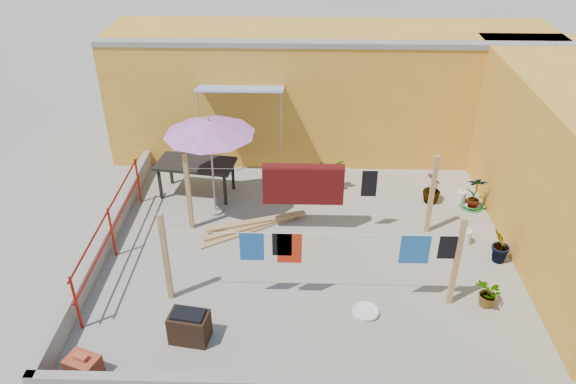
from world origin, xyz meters
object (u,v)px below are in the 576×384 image
at_px(patio_umbrella, 209,128).
at_px(water_jug_b, 466,237).
at_px(water_jug_a, 461,197).
at_px(green_hose, 471,205).
at_px(outdoor_table, 196,166).
at_px(brick_stack, 83,367).
at_px(brazier, 189,326).
at_px(white_basin, 366,312).
at_px(plant_back_a, 327,174).

xyz_separation_m(patio_umbrella, water_jug_b, (5.29, -1.02, -1.91)).
bearing_deg(water_jug_a, green_hose, -37.33).
bearing_deg(outdoor_table, water_jug_b, -17.24).
relative_size(brick_stack, brazier, 0.85).
xyz_separation_m(patio_umbrella, green_hose, (5.78, 0.38, -2.03)).
xyz_separation_m(patio_umbrella, white_basin, (3.06, -3.15, -2.02)).
bearing_deg(plant_back_a, brick_stack, -124.21).
distance_m(outdoor_table, water_jug_b, 6.11).
bearing_deg(brick_stack, water_jug_b, 28.31).
xyz_separation_m(brick_stack, white_basin, (4.44, 1.47, -0.14)).
bearing_deg(brazier, patio_umbrella, 91.67).
distance_m(white_basin, green_hose, 4.46).
distance_m(brazier, green_hose, 7.06).
distance_m(patio_umbrella, water_jug_a, 5.91).
bearing_deg(plant_back_a, brazier, -115.91).
xyz_separation_m(patio_umbrella, outdoor_table, (-0.52, 0.78, -1.32)).
xyz_separation_m(patio_umbrella, water_jug_a, (5.56, 0.54, -1.91)).
height_order(brick_stack, green_hose, brick_stack).
bearing_deg(water_jug_b, brick_stack, -151.69).
xyz_separation_m(brick_stack, green_hose, (7.16, 4.99, -0.15)).
bearing_deg(plant_back_a, water_jug_b, -37.26).
height_order(water_jug_a, plant_back_a, plant_back_a).
bearing_deg(green_hose, white_basin, -127.60).
height_order(outdoor_table, brazier, outdoor_table).
bearing_deg(water_jug_a, plant_back_a, 169.67).
distance_m(outdoor_table, white_basin, 5.36).
bearing_deg(plant_back_a, patio_umbrella, -156.24).
distance_m(water_jug_b, green_hose, 1.49).
bearing_deg(white_basin, brazier, -167.17).
bearing_deg(brick_stack, brazier, 27.98).
relative_size(brick_stack, green_hose, 1.10).
xyz_separation_m(white_basin, water_jug_b, (2.23, 2.13, 0.11)).
bearing_deg(outdoor_table, water_jug_a, -2.26).
xyz_separation_m(green_hose, plant_back_a, (-3.27, 0.72, 0.36)).
bearing_deg(outdoor_table, plant_back_a, 5.99).
bearing_deg(water_jug_a, water_jug_b, -99.86).
bearing_deg(brazier, water_jug_b, 28.40).
relative_size(white_basin, water_jug_b, 1.35).
distance_m(brick_stack, water_jug_a, 8.65).
xyz_separation_m(outdoor_table, plant_back_a, (3.02, 0.32, -0.35)).
bearing_deg(white_basin, water_jug_a, 55.86).
bearing_deg(outdoor_table, brick_stack, -99.07).
distance_m(water_jug_a, water_jug_b, 1.59).
height_order(brick_stack, plant_back_a, plant_back_a).
xyz_separation_m(brazier, white_basin, (2.95, 0.67, -0.23)).
distance_m(brazier, white_basin, 3.03).
distance_m(brazier, water_jug_b, 5.89).
relative_size(brazier, water_jug_a, 2.04).
xyz_separation_m(white_basin, water_jug_a, (2.50, 3.69, 0.11)).
xyz_separation_m(water_jug_b, plant_back_a, (-2.79, 2.12, 0.24)).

